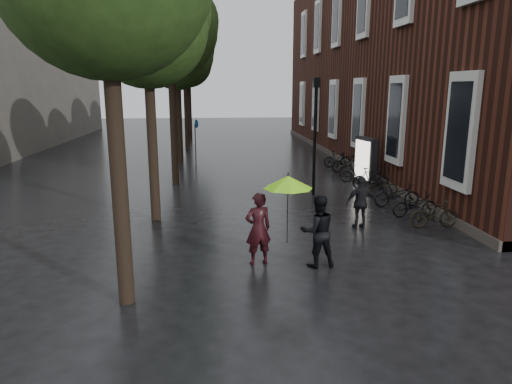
{
  "coord_description": "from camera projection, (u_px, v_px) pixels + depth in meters",
  "views": [
    {
      "loc": [
        -2.18,
        -7.88,
        4.32
      ],
      "look_at": [
        -0.89,
        5.56,
        1.22
      ],
      "focal_mm": 32.0,
      "sensor_mm": 36.0,
      "label": 1
    }
  ],
  "objects": [
    {
      "name": "lamp_post",
      "position": [
        315.0,
        125.0,
        18.17
      ],
      "size": [
        0.24,
        0.24,
        4.7
      ],
      "rotation": [
        0.0,
        0.0,
        0.07
      ],
      "color": "black",
      "rests_on": "ground"
    },
    {
      "name": "person_burgundy",
      "position": [
        258.0,
        229.0,
        11.25
      ],
      "size": [
        0.76,
        0.59,
        1.84
      ],
      "primitive_type": "imported",
      "rotation": [
        0.0,
        0.0,
        3.38
      ],
      "color": "black",
      "rests_on": "ground"
    },
    {
      "name": "ad_lightbox",
      "position": [
        365.0,
        161.0,
        20.68
      ],
      "size": [
        0.32,
        1.42,
        2.13
      ],
      "rotation": [
        0.0,
        0.0,
        0.21
      ],
      "color": "black",
      "rests_on": "ground"
    },
    {
      "name": "ground",
      "position": [
        329.0,
        316.0,
        8.82
      ],
      "size": [
        120.0,
        120.0,
        0.0
      ],
      "primitive_type": "plane",
      "color": "black"
    },
    {
      "name": "person_black",
      "position": [
        318.0,
        231.0,
        11.11
      ],
      "size": [
        0.94,
        0.76,
        1.81
      ],
      "primitive_type": "imported",
      "rotation": [
        0.0,
        0.0,
        3.24
      ],
      "color": "black",
      "rests_on": "ground"
    },
    {
      "name": "brick_building",
      "position": [
        422.0,
        59.0,
        27.33
      ],
      "size": [
        10.2,
        33.2,
        12.0
      ],
      "color": "#38160F",
      "rests_on": "ground"
    },
    {
      "name": "parked_bicycles",
      "position": [
        372.0,
        179.0,
        19.69
      ],
      "size": [
        1.94,
        11.81,
        1.02
      ],
      "color": "black",
      "rests_on": "ground"
    },
    {
      "name": "cycle_sign",
      "position": [
        196.0,
        135.0,
        25.42
      ],
      "size": [
        0.14,
        0.47,
        2.59
      ],
      "rotation": [
        0.0,
        0.0,
        0.39
      ],
      "color": "#262628",
      "rests_on": "ground"
    },
    {
      "name": "street_trees",
      "position": [
        173.0,
        46.0,
        22.46
      ],
      "size": [
        4.33,
        34.03,
        8.91
      ],
      "color": "black",
      "rests_on": "ground"
    },
    {
      "name": "lime_umbrella",
      "position": [
        288.0,
        182.0,
        10.83
      ],
      "size": [
        1.2,
        1.2,
        1.76
      ],
      "rotation": [
        0.0,
        0.0,
        0.27
      ],
      "color": "black",
      "rests_on": "ground"
    },
    {
      "name": "pedestrian_walking",
      "position": [
        361.0,
        203.0,
        14.16
      ],
      "size": [
        1.0,
        0.49,
        1.66
      ],
      "primitive_type": "imported",
      "rotation": [
        0.0,
        0.0,
        3.23
      ],
      "color": "black",
      "rests_on": "ground"
    }
  ]
}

